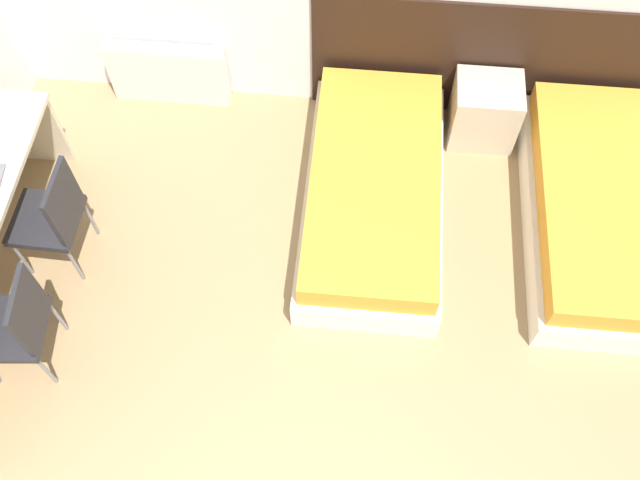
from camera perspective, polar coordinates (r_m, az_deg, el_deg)
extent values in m
cube|color=black|center=(5.46, 13.51, 13.63)|extent=(2.61, 0.03, 1.05)
cube|color=silver|center=(5.07, 4.23, 3.28)|extent=(0.95, 1.93, 0.25)
cube|color=gold|center=(4.89, 4.40, 4.69)|extent=(0.87, 1.85, 0.19)
cube|color=silver|center=(5.33, 21.13, 1.78)|extent=(0.95, 1.93, 0.25)
cube|color=gold|center=(5.16, 21.88, 3.06)|extent=(0.87, 1.85, 0.19)
cube|color=beige|center=(5.50, 13.01, 10.00)|extent=(0.48, 0.40, 0.52)
cube|color=silver|center=(5.73, -12.03, 12.89)|extent=(0.90, 0.12, 0.52)
cube|color=beige|center=(5.55, -22.38, 8.29)|extent=(0.51, 0.04, 0.70)
cube|color=#232328|center=(4.93, -21.09, 1.49)|extent=(0.43, 0.43, 0.05)
cube|color=#232328|center=(4.65, -19.85, 2.87)|extent=(0.04, 0.38, 0.45)
cylinder|color=slate|center=(5.11, -22.73, -1.36)|extent=(0.02, 0.02, 0.40)
cylinder|color=slate|center=(5.27, -21.53, 2.06)|extent=(0.02, 0.02, 0.40)
cylinder|color=slate|center=(4.97, -19.00, -1.84)|extent=(0.02, 0.02, 0.40)
cylinder|color=slate|center=(5.12, -17.87, 1.69)|extent=(0.02, 0.02, 0.40)
cube|color=#232328|center=(4.63, -23.60, -6.49)|extent=(0.46, 0.46, 0.05)
cube|color=#232328|center=(4.35, -22.36, -5.26)|extent=(0.07, 0.38, 0.45)
cylinder|color=slate|center=(4.96, -24.20, -5.56)|extent=(0.02, 0.02, 0.40)
cylinder|color=slate|center=(4.70, -21.03, -9.73)|extent=(0.02, 0.02, 0.40)
cylinder|color=slate|center=(4.83, -20.25, -5.72)|extent=(0.02, 0.02, 0.40)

